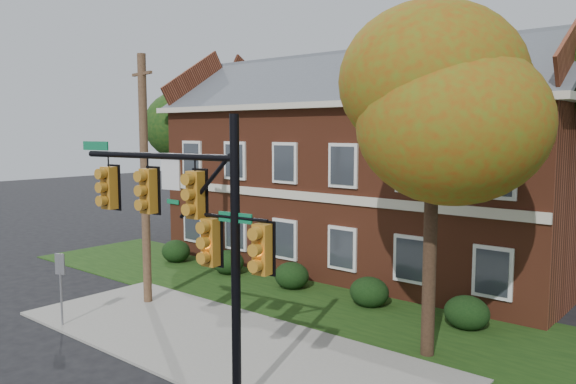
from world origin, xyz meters
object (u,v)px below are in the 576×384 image
Objects in this scene: hedge_far_left at (176,251)px; utility_pole at (145,180)px; sign_post at (60,277)px; hedge_right at (369,292)px; traffic_signal at (194,226)px; hedge_center at (292,276)px; apartment_building at (366,156)px; hedge_left at (228,262)px; hedge_far_right at (467,313)px; tree_near_right at (440,108)px; tree_left_rear at (202,121)px; tree_far_rear at (466,80)px.

hedge_far_left is 0.16× the size of utility_pole.
sign_post is (4.20, -7.90, 1.06)m from hedge_far_left.
hedge_right is 9.05m from traffic_signal.
hedge_far_left is 1.00× the size of hedge_center.
traffic_signal is at bearing -73.40° from apartment_building.
hedge_left and hedge_center have the same top height.
hedge_far_left and hedge_left have the same top height.
hedge_center is (0.00, -5.25, -4.46)m from apartment_building.
hedge_far_left and hedge_right have the same top height.
hedge_right is at bearing 180.00° from hedge_far_right.
tree_near_right reaches higher than hedge_far_left.
apartment_building reaches higher than hedge_left.
hedge_left is 0.16× the size of tree_near_right.
traffic_signal is at bearing -109.49° from hedge_far_right.
traffic_signal is at bearing -42.15° from tree_left_rear.
hedge_far_left is 15.75m from tree_near_right.
traffic_signal is (4.05, -13.59, -0.99)m from apartment_building.
hedge_far_left is at bearing -56.58° from tree_left_rear.
tree_near_right is 6.89m from traffic_signal.
tree_left_rear is at bearing 156.96° from hedge_center.
hedge_far_left is 1.00× the size of hedge_left.
hedge_center is at bearing 180.00° from hedge_right.
apartment_building reaches higher than utility_pole.
hedge_left is 10.50m from hedge_far_right.
tree_near_right is at bearing 53.29° from traffic_signal.
utility_pole is (-2.76, -4.70, 3.90)m from hedge_center.
tree_far_rear is (-2.16, 13.09, 8.32)m from hedge_right.
traffic_signal is at bearing -86.22° from hedge_right.
hedge_center is (7.00, 0.00, 0.00)m from hedge_far_left.
tree_left_rear reaches higher than sign_post.
apartment_building is 9.82m from hedge_far_right.
apartment_building reaches higher than traffic_signal.
hedge_far_left is at bearing 142.15° from utility_pole.
hedge_right is at bearing 142.72° from tree_near_right.
hedge_left and hedge_right have the same top height.
hedge_far_right is at bearing 35.80° from utility_pole.
hedge_far_left is 0.16× the size of tree_near_right.
utility_pole is at bearing -169.41° from tree_near_right.
hedge_far_right is at bearing 0.00° from hedge_right.
tree_near_right is (10.72, -2.83, 6.14)m from hedge_left.
utility_pole reaches higher than traffic_signal.
apartment_building is at bearing 143.11° from hedge_far_right.
tree_left_rear is at bearing 138.35° from utility_pole.
tree_near_right is 17.12m from tree_far_rear.
sign_post is at bearing 169.59° from traffic_signal.
apartment_building is 7.73m from hedge_left.
tree_near_right is 0.74× the size of tree_far_rear.
hedge_left is 0.60× the size of sign_post.
hedge_right is at bearing -56.33° from apartment_building.
hedge_right is 8.74m from utility_pole.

